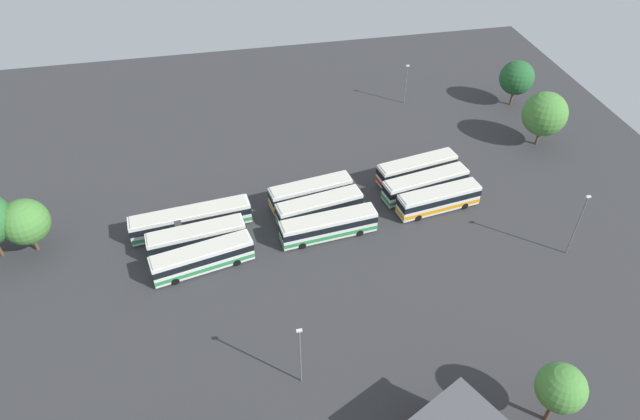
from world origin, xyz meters
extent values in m
plane|color=#333335|center=(0.00, 0.00, 0.00)|extent=(113.47, 113.47, 0.00)
cube|color=silver|center=(-15.75, -6.24, 1.77)|extent=(12.73, 5.19, 2.93)
cube|color=beige|center=(-15.75, -6.24, 3.30)|extent=(12.20, 4.88, 0.14)
cube|color=black|center=(-15.75, -6.24, 2.23)|extent=(12.80, 5.24, 0.94)
cube|color=#2D8C4C|center=(-15.75, -6.24, 0.94)|extent=(12.80, 5.24, 0.59)
cube|color=black|center=(-9.65, -4.90, 2.33)|extent=(0.51, 2.09, 1.08)
cylinder|color=black|center=(-12.23, -4.25, 0.50)|extent=(1.04, 0.51, 1.00)
cylinder|color=black|center=(-11.72, -6.58, 0.50)|extent=(1.04, 0.51, 1.00)
cylinder|color=black|center=(-19.78, -5.89, 0.50)|extent=(1.04, 0.51, 1.00)
cylinder|color=black|center=(-19.27, -8.23, 0.50)|extent=(1.04, 0.51, 1.00)
cube|color=silver|center=(-16.32, -2.50, 1.77)|extent=(12.54, 4.16, 2.93)
cube|color=beige|center=(-16.32, -2.50, 3.30)|extent=(12.03, 3.89, 0.14)
cube|color=black|center=(-16.32, -2.50, 2.23)|extent=(12.61, 4.21, 0.94)
cube|color=#2D8C4C|center=(-16.32, -2.50, 0.94)|extent=(12.61, 4.21, 0.59)
cube|color=black|center=(-10.21, -1.70, 2.33)|extent=(0.33, 2.12, 1.08)
cylinder|color=black|center=(-12.69, -0.82, 0.50)|extent=(1.03, 0.43, 1.00)
cylinder|color=black|center=(-12.38, -3.18, 0.50)|extent=(1.03, 0.43, 1.00)
cylinder|color=black|center=(-20.26, -1.81, 0.50)|extent=(1.03, 0.43, 1.00)
cylinder|color=black|center=(-19.95, -4.17, 0.50)|extent=(1.03, 0.43, 1.00)
cube|color=silver|center=(-16.95, 1.27, 1.77)|extent=(15.94, 4.32, 2.93)
cube|color=beige|center=(-16.95, 1.27, 3.30)|extent=(15.29, 4.04, 0.14)
cube|color=black|center=(-16.95, 1.27, 2.23)|extent=(16.02, 4.36, 0.94)
cube|color=#2D8C4C|center=(-16.95, 1.27, 0.94)|extent=(16.02, 4.36, 0.59)
cube|color=black|center=(-9.10, 2.14, 2.33)|extent=(0.29, 2.12, 1.08)
cube|color=#47474C|center=(-18.67, 1.08, 1.77)|extent=(1.19, 2.73, 2.81)
cylinder|color=black|center=(-12.22, 3.00, 0.50)|extent=(1.03, 0.41, 1.00)
cylinder|color=black|center=(-11.96, 0.63, 0.50)|extent=(1.03, 0.41, 1.00)
cylinder|color=black|center=(-21.93, 1.92, 0.50)|extent=(1.03, 0.41, 1.00)
cylinder|color=black|center=(-21.67, -0.45, 0.50)|extent=(1.03, 0.41, 1.00)
cube|color=silver|center=(0.63, -3.64, 1.77)|extent=(12.97, 3.95, 2.93)
cube|color=beige|center=(0.63, -3.64, 3.30)|extent=(12.44, 3.69, 0.14)
cube|color=black|center=(0.63, -3.64, 2.23)|extent=(13.04, 4.00, 0.94)
cube|color=#2D8C4C|center=(0.63, -3.64, 0.94)|extent=(13.04, 4.00, 0.59)
cube|color=black|center=(6.99, -2.95, 2.33)|extent=(0.29, 2.12, 1.08)
cylinder|color=black|center=(4.44, -2.03, 0.50)|extent=(1.03, 0.41, 1.00)
cylinder|color=black|center=(4.69, -4.40, 0.50)|extent=(1.03, 0.41, 1.00)
cylinder|color=black|center=(-3.43, -2.88, 0.50)|extent=(1.03, 0.41, 1.00)
cylinder|color=black|center=(-3.18, -5.25, 0.50)|extent=(1.03, 0.41, 1.00)
cube|color=silver|center=(0.22, 0.23, 1.77)|extent=(12.09, 4.60, 2.93)
cube|color=beige|center=(0.22, 0.23, 3.30)|extent=(11.59, 4.32, 0.14)
cube|color=black|center=(0.22, 0.23, 2.23)|extent=(12.16, 4.65, 0.94)
cube|color=#2D8C4C|center=(0.22, 0.23, 0.94)|extent=(12.16, 4.65, 0.59)
cube|color=black|center=(6.05, 1.25, 2.33)|extent=(0.43, 2.10, 1.08)
cylinder|color=black|center=(3.62, 2.04, 0.50)|extent=(1.04, 0.47, 1.00)
cylinder|color=black|center=(4.03, -0.31, 0.50)|extent=(1.04, 0.47, 1.00)
cylinder|color=black|center=(-3.60, 0.77, 0.50)|extent=(1.04, 0.47, 1.00)
cylinder|color=black|center=(-3.19, -1.58, 0.50)|extent=(1.04, 0.47, 1.00)
cube|color=silver|center=(-0.32, 3.74, 1.77)|extent=(11.95, 4.45, 2.93)
cube|color=beige|center=(-0.32, 3.74, 3.30)|extent=(11.45, 4.17, 0.14)
cube|color=black|center=(-0.32, 3.74, 2.23)|extent=(12.01, 4.49, 0.94)
cube|color=orange|center=(-0.32, 3.74, 0.94)|extent=(12.01, 4.49, 0.59)
cube|color=black|center=(5.46, 4.69, 2.33)|extent=(0.40, 2.11, 1.08)
cylinder|color=black|center=(3.06, 5.50, 0.50)|extent=(1.04, 0.46, 1.00)
cylinder|color=black|center=(3.45, 3.15, 0.50)|extent=(1.04, 0.46, 1.00)
cylinder|color=black|center=(-4.09, 4.33, 0.50)|extent=(1.04, 0.46, 1.00)
cylinder|color=black|center=(-3.70, 1.98, 0.50)|extent=(1.04, 0.46, 1.00)
cube|color=silver|center=(16.72, -1.35, 1.77)|extent=(12.05, 4.31, 2.93)
cube|color=beige|center=(16.72, -1.35, 3.30)|extent=(11.55, 4.04, 0.14)
cube|color=black|center=(16.72, -1.35, 2.23)|extent=(12.11, 4.36, 0.94)
cube|color=orange|center=(16.72, -1.35, 0.94)|extent=(12.11, 4.36, 0.59)
cube|color=black|center=(22.57, -0.47, 2.33)|extent=(0.37, 2.11, 1.08)
cylinder|color=black|center=(20.16, 0.37, 0.50)|extent=(1.03, 0.44, 1.00)
cylinder|color=black|center=(20.52, -1.99, 0.50)|extent=(1.03, 0.44, 1.00)
cylinder|color=black|center=(12.93, -0.71, 0.50)|extent=(1.03, 0.44, 1.00)
cylinder|color=black|center=(13.28, -3.07, 0.50)|extent=(1.03, 0.44, 1.00)
cube|color=silver|center=(16.10, 2.25, 1.77)|extent=(12.94, 4.90, 2.93)
cube|color=beige|center=(16.10, 2.25, 3.30)|extent=(12.41, 4.61, 0.14)
cube|color=black|center=(16.10, 2.25, 2.23)|extent=(13.01, 4.95, 0.94)
cube|color=#2D8C4C|center=(16.10, 2.25, 0.94)|extent=(13.01, 4.95, 0.59)
cube|color=black|center=(22.34, 3.43, 2.33)|extent=(0.45, 2.10, 1.08)
cylinder|color=black|center=(19.74, 4.15, 0.50)|extent=(1.04, 0.48, 1.00)
cylinder|color=black|center=(20.18, 1.81, 0.50)|extent=(1.04, 0.48, 1.00)
cylinder|color=black|center=(12.01, 2.69, 0.50)|extent=(1.04, 0.48, 1.00)
cylinder|color=black|center=(12.45, 0.35, 0.50)|extent=(1.04, 0.48, 1.00)
cube|color=silver|center=(16.16, 6.14, 1.77)|extent=(12.47, 4.80, 2.93)
cube|color=beige|center=(16.16, 6.14, 3.30)|extent=(11.95, 4.51, 0.14)
cube|color=black|center=(16.16, 6.14, 2.23)|extent=(12.53, 4.85, 0.94)
cube|color=red|center=(16.16, 6.14, 0.94)|extent=(12.53, 4.85, 0.59)
cube|color=black|center=(22.16, 7.27, 2.33)|extent=(0.45, 2.10, 1.08)
cylinder|color=black|center=(19.65, 8.01, 0.50)|extent=(1.04, 0.48, 1.00)
cylinder|color=black|center=(20.10, 5.67, 0.50)|extent=(1.04, 0.48, 1.00)
cylinder|color=black|center=(12.22, 6.61, 0.50)|extent=(1.04, 0.48, 1.00)
cylinder|color=black|center=(12.66, 4.27, 0.50)|extent=(1.04, 0.48, 1.00)
cylinder|color=slate|center=(29.81, -12.88, 4.56)|extent=(0.16, 0.16, 9.11)
cube|color=silver|center=(29.81, -12.88, 9.29)|extent=(0.56, 0.28, 0.20)
cylinder|color=slate|center=(21.49, 28.04, 3.53)|extent=(0.16, 0.16, 7.07)
cube|color=silver|center=(21.49, 28.04, 7.25)|extent=(0.56, 0.28, 0.20)
cylinder|color=slate|center=(-6.73, -24.33, 4.07)|extent=(0.16, 0.16, 8.14)
cube|color=silver|center=(-6.73, -24.33, 8.32)|extent=(0.56, 0.28, 0.20)
cylinder|color=brown|center=(40.12, 23.64, 1.38)|extent=(0.44, 0.44, 2.76)
sphere|color=#235B2D|center=(40.12, 23.64, 5.28)|extent=(5.95, 5.95, 5.95)
cylinder|color=brown|center=(15.70, -33.25, 1.78)|extent=(0.44, 0.44, 3.55)
sphere|color=#478438|center=(15.70, -33.25, 5.51)|extent=(4.61, 4.61, 4.61)
cylinder|color=brown|center=(38.38, 10.96, 1.32)|extent=(0.44, 0.44, 2.65)
sphere|color=#478438|center=(38.38, 10.96, 5.60)|extent=(6.94, 6.94, 6.94)
cylinder|color=brown|center=(-36.69, 1.44, 1.14)|extent=(0.44, 0.44, 2.29)
sphere|color=#478438|center=(-36.69, 1.44, 4.77)|extent=(5.83, 5.83, 5.83)
camera|label=1|loc=(-11.23, -55.87, 50.22)|focal=31.05mm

